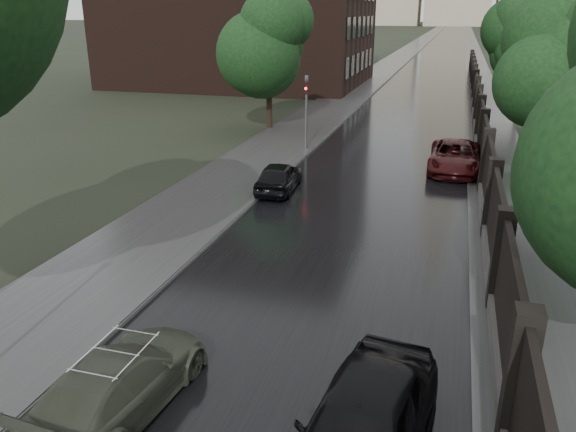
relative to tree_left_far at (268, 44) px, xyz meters
The scene contains 12 objects.
road 160.29m from the tree_left_far, 87.14° to the left, with size 8.00×420.00×0.02m, color black.
sidewalk_left 160.10m from the tree_left_far, 89.28° to the left, with size 4.00×420.00×0.16m, color #2D2D2D.
verge_right 160.65m from the tree_left_far, 85.18° to the left, with size 3.00×420.00×0.08m, color #2D2D2D.
fence_right 13.44m from the tree_left_far, ahead, with size 0.45×75.72×2.70m.
tree_left_far is the anchor object (origin of this frame).
tree_right_b 17.45m from the tree_left_far, 27.30° to the right, with size 4.08×4.08×7.01m.
tree_right_c 18.45m from the tree_left_far, 32.83° to the left, with size 4.08×4.08×7.01m.
traffic_light 6.84m from the tree_left_far, 53.53° to the right, with size 0.16×0.32×4.00m.
volga_sedan 27.10m from the tree_left_far, 77.80° to the right, with size 1.77×4.34×1.26m, color #3F4335.
hatchback_left 13.69m from the tree_left_far, 70.03° to the right, with size 1.47×3.65×1.24m, color black.
car_right_near 28.53m from the tree_left_far, 68.76° to the right, with size 1.89×4.69×1.60m, color black.
car_right_far 14.06m from the tree_left_far, 31.04° to the right, with size 2.33×5.05×1.40m, color black.
Camera 1 is at (3.12, -3.57, 7.13)m, focal length 35.00 mm.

